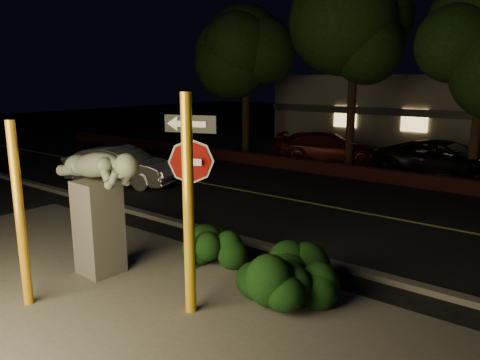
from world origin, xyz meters
name	(u,v)px	position (x,y,z in m)	size (l,w,h in m)	color
ground	(374,190)	(0.00, 10.00, 0.00)	(90.00, 90.00, 0.00)	black
patio	(116,308)	(0.00, -1.00, 0.01)	(14.00, 6.00, 0.02)	#4C4944
road	(334,208)	(0.00, 7.00, 0.01)	(80.00, 8.00, 0.01)	black
lane_marking	(334,207)	(0.00, 7.00, 0.02)	(80.00, 0.12, 0.01)	#BFBE4C
curb	(253,243)	(0.00, 2.90, 0.06)	(80.00, 0.25, 0.12)	#4C4944
brick_wall	(388,177)	(0.00, 11.30, 0.25)	(40.00, 0.35, 0.50)	#411515
parking_lot	(434,162)	(0.00, 17.00, 0.01)	(40.00, 12.00, 0.01)	black
building	(478,110)	(0.00, 24.99, 2.00)	(22.00, 10.20, 4.00)	slate
tree_far_a	(246,45)	(-8.00, 13.00, 5.34)	(4.60, 4.60, 7.43)	black
tree_far_b	(356,22)	(-2.50, 13.20, 6.05)	(5.20, 5.20, 8.41)	black
yellow_pole_left	(20,216)	(-1.31, -1.84, 1.59)	(0.16, 0.16, 3.19)	orange
yellow_pole_right	(189,207)	(1.08, -0.28, 1.82)	(0.18, 0.18, 3.64)	yellow
signpost	(191,162)	(-0.11, 1.01, 2.24)	(1.01, 0.39, 3.15)	black
sculpture	(98,198)	(-1.41, -0.24, 1.57)	(2.37, 0.77, 2.54)	#4C4944
hedge_center	(220,245)	(0.20, 1.51, 0.46)	(1.78, 0.83, 0.93)	black
hedge_right	(301,265)	(2.15, 1.47, 0.54)	(1.64, 0.88, 1.08)	black
hedge_far_right	(279,278)	(2.09, 0.83, 0.50)	(1.44, 0.90, 1.00)	black
silver_sedan	(121,166)	(-7.59, 5.03, 0.70)	(1.47, 4.22, 1.39)	#ADACB2
parked_car_red	(315,145)	(-4.78, 14.27, 0.67)	(1.58, 3.92, 1.33)	maroon
parked_car_darkred	(329,148)	(-3.77, 13.81, 0.68)	(1.91, 4.69, 1.36)	#43120F
parked_car_dark	(446,160)	(1.42, 13.46, 0.73)	(2.42, 5.26, 1.46)	black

